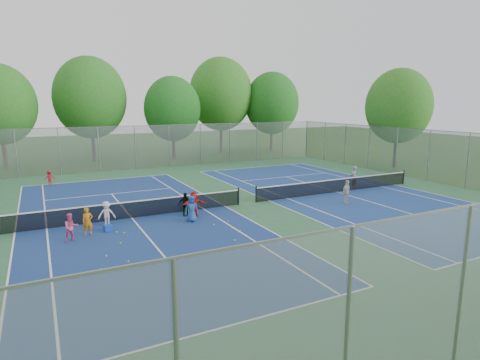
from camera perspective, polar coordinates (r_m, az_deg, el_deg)
name	(u,v)px	position (r m, az deg, el deg)	size (l,w,h in m)	color
ground	(247,204)	(24.56, 1.05, -3.38)	(120.00, 120.00, 0.00)	#28551A
court_pad	(247,204)	(24.56, 1.05, -3.36)	(32.00, 32.00, 0.01)	#306540
court_left	(132,218)	(22.28, -15.15, -5.23)	(10.97, 23.77, 0.01)	navy
court_right	(337,192)	(28.42, 13.64, -1.67)	(10.97, 23.77, 0.01)	navy
net_left	(131,210)	(22.17, -15.21, -4.14)	(12.87, 0.10, 0.91)	black
net_right	(337,186)	(28.33, 13.68, -0.81)	(12.87, 0.10, 0.91)	black
fence_north	(169,146)	(38.89, -10.04, 4.78)	(32.00, 0.10, 4.00)	gray
fence_east	(429,156)	(34.57, 25.27, 3.14)	(32.00, 0.10, 4.00)	gray
tree_nl	(90,98)	(44.33, -20.53, 10.90)	(7.20, 7.20, 10.69)	#443326
tree_nc	(172,109)	(44.04, -9.59, 9.93)	(6.00, 6.00, 8.85)	#443326
tree_nr	(221,94)	(49.33, -2.77, 12.09)	(7.60, 7.60, 11.42)	#443326
tree_ne	(272,103)	(50.34, 4.56, 10.82)	(6.60, 6.60, 9.77)	#443326
tree_side_e	(399,106)	(40.48, 21.64, 9.74)	(6.00, 6.00, 9.20)	#443326
ball_crate	(108,228)	(20.38, -18.26, -6.53)	(0.36, 0.36, 0.31)	#163FA9
ball_hopper	(188,207)	(22.76, -7.36, -3.81)	(0.32, 0.32, 0.63)	#268B2A
student_a	(88,221)	(20.00, -20.86, -5.53)	(0.48, 0.31, 1.31)	#C37112
student_b	(71,227)	(19.38, -22.89, -6.23)	(0.63, 0.49, 1.30)	#D65382
student_c	(107,214)	(21.00, -18.44, -4.62)	(0.83, 0.48, 1.29)	beige
student_d	(185,204)	(21.99, -7.81, -3.45)	(0.76, 0.32, 1.30)	black
student_e	(192,209)	(20.87, -6.89, -4.11)	(0.67, 0.44, 1.37)	#284B95
student_f	(194,204)	(21.77, -6.57, -3.43)	(1.30, 0.41, 1.40)	red
child_far_baseline	(50,178)	(33.00, -25.45, 0.29)	(0.74, 0.43, 1.15)	maroon
instructor	(354,177)	(29.74, 15.84, 0.37)	(0.60, 0.40, 1.66)	gray
teen_court_b	(347,192)	(25.22, 14.91, -1.66)	(0.86, 0.36, 1.47)	silver
tennis_ball_0	(228,222)	(20.83, -1.68, -5.93)	(0.07, 0.07, 0.07)	#AFD331
tennis_ball_1	(235,241)	(18.06, -0.74, -8.62)	(0.07, 0.07, 0.07)	#C6EA36
tennis_ball_2	(232,228)	(19.76, -1.16, -6.88)	(0.07, 0.07, 0.07)	gold
tennis_ball_3	(128,262)	(16.37, -15.58, -11.16)	(0.07, 0.07, 0.07)	yellow
tennis_ball_4	(124,233)	(19.81, -16.14, -7.27)	(0.07, 0.07, 0.07)	#BCCB2F
tennis_ball_5	(121,243)	(18.48, -16.63, -8.63)	(0.07, 0.07, 0.07)	yellow
tennis_ball_6	(240,231)	(19.31, -0.01, -7.30)	(0.07, 0.07, 0.07)	#C4D130
tennis_ball_7	(214,225)	(20.33, -3.72, -6.38)	(0.07, 0.07, 0.07)	#ABC22D
tennis_ball_8	(117,233)	(20.00, -17.12, -7.15)	(0.07, 0.07, 0.07)	#BACE30
tennis_ball_9	(101,270)	(15.96, -19.17, -11.98)	(0.07, 0.07, 0.07)	#BCDD33
tennis_ball_10	(106,256)	(17.17, -18.48, -10.27)	(0.07, 0.07, 0.07)	yellow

